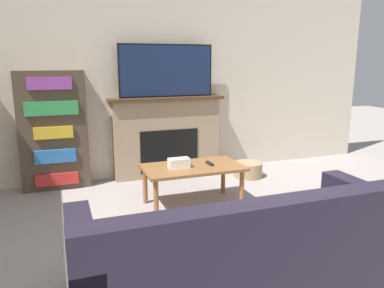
% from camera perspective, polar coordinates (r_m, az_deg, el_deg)
% --- Properties ---
extents(wall_back, '(6.58, 0.06, 2.70)m').
position_cam_1_polar(wall_back, '(5.09, -5.24, 10.35)').
color(wall_back, beige).
rests_on(wall_back, ground_plane).
extents(fireplace, '(1.54, 0.28, 1.08)m').
position_cam_1_polar(fireplace, '(5.07, -3.82, 1.16)').
color(fireplace, tan).
rests_on(fireplace, ground_plane).
extents(tv, '(1.25, 0.03, 0.68)m').
position_cam_1_polar(tv, '(4.95, -3.91, 11.07)').
color(tv, black).
rests_on(tv, fireplace).
extents(couch, '(2.20, 0.94, 0.83)m').
position_cam_1_polar(couch, '(2.54, 8.73, -17.44)').
color(couch, black).
rests_on(couch, ground_plane).
extents(coffee_table, '(1.06, 0.59, 0.44)m').
position_cam_1_polar(coffee_table, '(4.02, 0.11, -4.14)').
color(coffee_table, brown).
rests_on(coffee_table, ground_plane).
extents(tissue_box, '(0.22, 0.12, 0.10)m').
position_cam_1_polar(tissue_box, '(3.94, -2.01, -2.90)').
color(tissue_box, white).
rests_on(tissue_box, coffee_table).
extents(remote_control, '(0.04, 0.15, 0.02)m').
position_cam_1_polar(remote_control, '(4.07, 2.70, -2.97)').
color(remote_control, black).
rests_on(remote_control, coffee_table).
extents(bookshelf, '(0.79, 0.29, 1.43)m').
position_cam_1_polar(bookshelf, '(4.82, -20.36, 1.92)').
color(bookshelf, '#4C3D2D').
rests_on(bookshelf, ground_plane).
extents(storage_basket, '(0.38, 0.38, 0.20)m').
position_cam_1_polar(storage_basket, '(5.14, 8.51, -3.88)').
color(storage_basket, tan).
rests_on(storage_basket, ground_plane).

